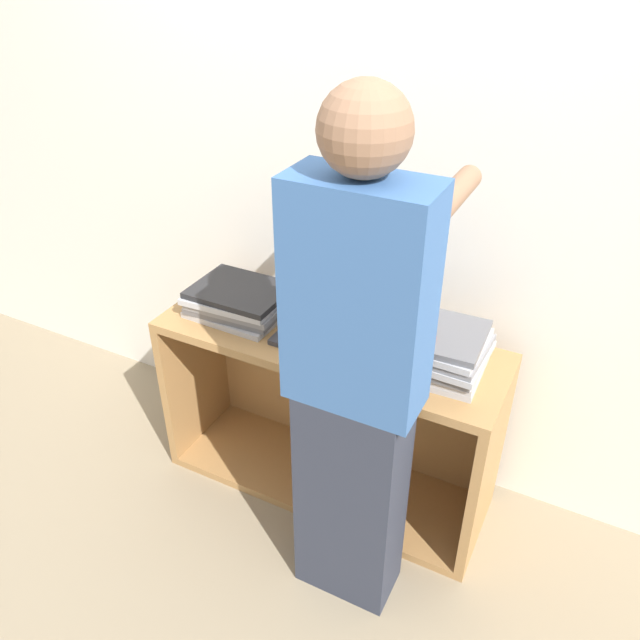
% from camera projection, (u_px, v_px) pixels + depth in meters
% --- Properties ---
extents(ground_plane, '(12.00, 12.00, 0.00)m').
position_uv_depth(ground_plane, '(302.00, 517.00, 2.56)').
color(ground_plane, gray).
extents(wall_back, '(8.00, 0.05, 2.40)m').
position_uv_depth(wall_back, '(369.00, 195.00, 2.35)').
color(wall_back, silver).
rests_on(wall_back, ground_plane).
extents(cart, '(1.34, 0.46, 0.75)m').
position_uv_depth(cart, '(335.00, 405.00, 2.59)').
color(cart, '#A87A47').
rests_on(cart, ground_plane).
extents(laptop_open, '(0.36, 0.36, 0.29)m').
position_uv_depth(laptop_open, '(336.00, 318.00, 2.35)').
color(laptop_open, '#333338').
rests_on(laptop_open, cart).
extents(laptop_stack_left, '(0.39, 0.31, 0.12)m').
position_uv_depth(laptop_stack_left, '(239.00, 300.00, 2.46)').
color(laptop_stack_left, '#B7B7BC').
rests_on(laptop_stack_left, cart).
extents(laptop_stack_right, '(0.39, 0.30, 0.16)m').
position_uv_depth(laptop_stack_right, '(430.00, 348.00, 2.14)').
color(laptop_stack_right, '#B7B7BC').
rests_on(laptop_stack_right, cart).
extents(person, '(0.40, 0.54, 1.77)m').
position_uv_depth(person, '(356.00, 384.00, 1.86)').
color(person, '#2D3342').
rests_on(person, ground_plane).
extents(inventory_tag, '(0.06, 0.02, 0.01)m').
position_uv_depth(inventory_tag, '(426.00, 337.00, 2.04)').
color(inventory_tag, red).
rests_on(inventory_tag, laptop_stack_right).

